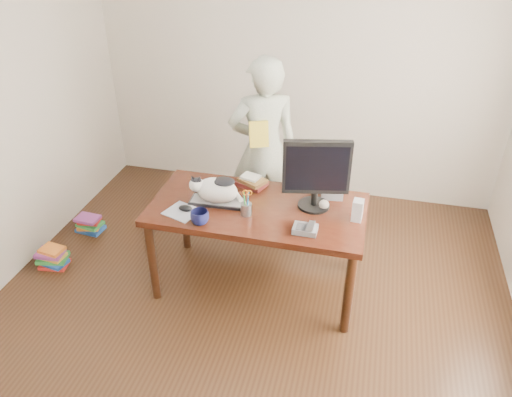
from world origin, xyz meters
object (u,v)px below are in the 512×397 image
object	(u,v)px
baseball	(324,205)
keyboard	(217,202)
coffee_mug	(200,217)
book_pile_b	(90,224)
mouse	(185,208)
book_stack	(252,182)
monitor	(316,171)
book_pile_a	(53,258)
speaker	(358,210)
person	(263,150)
calculator	(332,190)
desk	(260,217)
pen_cup	(246,208)
cat	(215,189)
phone	(306,229)

from	to	relation	value
baseball	keyboard	bearing A→B (deg)	-171.93
coffee_mug	book_pile_b	size ratio (longest dim) A/B	0.51
mouse	book_stack	distance (m)	0.61
monitor	book_pile_a	xyz separation A→B (m)	(-2.16, -0.28, -0.97)
keyboard	book_stack	xyz separation A→B (m)	(0.19, 0.31, 0.02)
monitor	baseball	size ratio (longest dim) A/B	7.39
speaker	book_pile_a	size ratio (longest dim) A/B	0.59
person	monitor	bearing A→B (deg)	105.84
mouse	calculator	xyz separation A→B (m)	(1.01, 0.51, 0.01)
book_pile_b	desk	bearing A→B (deg)	-8.97
keyboard	pen_cup	xyz separation A→B (m)	(0.25, -0.10, 0.05)
cat	monitor	distance (m)	0.76
desk	book_stack	size ratio (longest dim) A/B	6.09
pen_cup	phone	world-z (taller)	pen_cup
keyboard	cat	distance (m)	0.11
keyboard	coffee_mug	size ratio (longest dim) A/B	3.21
pen_cup	book_pile_a	distance (m)	1.84
pen_cup	speaker	distance (m)	0.79
mouse	calculator	distance (m)	1.13
monitor	calculator	xyz separation A→B (m)	(0.11, 0.24, -0.28)
desk	book_pile_b	bearing A→B (deg)	171.03
pen_cup	book_stack	bearing A→B (deg)	98.80
desk	cat	size ratio (longest dim) A/B	3.95
book_stack	book_pile_a	distance (m)	1.84
person	book_pile_b	world-z (taller)	person
book_stack	book_pile_b	world-z (taller)	book_stack
calculator	cat	bearing A→B (deg)	-164.76
phone	baseball	bearing A→B (deg)	76.21
mouse	baseball	world-z (taller)	baseball
cat	mouse	size ratio (longest dim) A/B	3.36
coffee_mug	book_pile_b	bearing A→B (deg)	154.28
keyboard	baseball	xyz separation A→B (m)	(0.79, 0.11, 0.02)
speaker	book_stack	xyz separation A→B (m)	(-0.85, 0.29, -0.04)
desk	mouse	xyz separation A→B (m)	(-0.50, -0.26, 0.17)
monitor	book_pile_b	distance (m)	2.36
pen_cup	baseball	world-z (taller)	pen_cup
book_pile_b	cat	bearing A→B (deg)	-15.03
baseball	book_stack	world-z (taller)	book_stack
book_stack	mouse	bearing A→B (deg)	-105.51
mouse	coffee_mug	distance (m)	0.20
baseball	mouse	bearing A→B (deg)	-164.37
pen_cup	cat	bearing A→B (deg)	160.11
keyboard	cat	world-z (taller)	cat
phone	book_pile_b	xyz separation A→B (m)	(-2.12, 0.58, -0.70)
baseball	book_pile_a	world-z (taller)	baseball
book_stack	desk	bearing A→B (deg)	-37.84
calculator	desk	bearing A→B (deg)	-162.14
desk	pen_cup	xyz separation A→B (m)	(-0.05, -0.20, 0.20)
book_stack	calculator	size ratio (longest dim) A/B	1.11
cat	book_stack	bearing A→B (deg)	54.86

